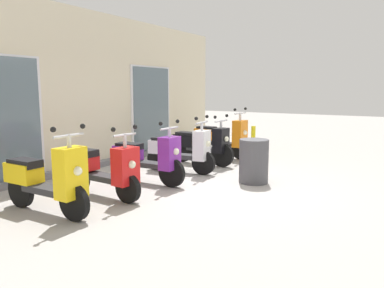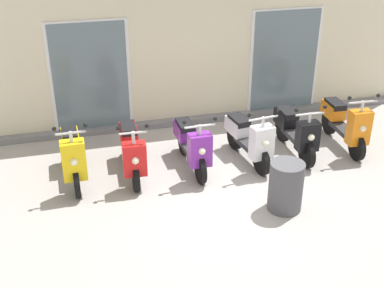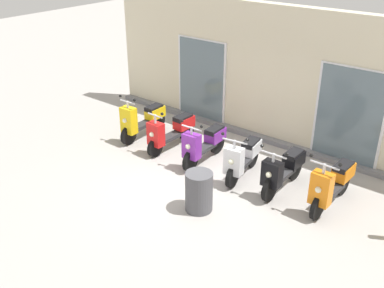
{
  "view_description": "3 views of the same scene",
  "coord_description": "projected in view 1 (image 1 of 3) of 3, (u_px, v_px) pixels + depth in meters",
  "views": [
    {
      "loc": [
        -5.62,
        -3.19,
        1.71
      ],
      "look_at": [
        0.48,
        0.67,
        0.63
      ],
      "focal_mm": 34.52,
      "sensor_mm": 36.0,
      "label": 1
    },
    {
      "loc": [
        -2.48,
        -6.68,
        4.56
      ],
      "look_at": [
        -0.51,
        0.92,
        0.52
      ],
      "focal_mm": 47.56,
      "sensor_mm": 36.0,
      "label": 2
    },
    {
      "loc": [
        5.02,
        -6.42,
        5.04
      ],
      "look_at": [
        -0.63,
        0.73,
        0.53
      ],
      "focal_mm": 42.2,
      "sensor_mm": 36.0,
      "label": 3
    }
  ],
  "objects": [
    {
      "name": "storefront_facade",
      "position": [
        87.0,
        93.0,
        8.03
      ],
      "size": [
        9.79,
        0.5,
        3.36
      ],
      "color": "beige",
      "rests_on": "ground_plane"
    },
    {
      "name": "scooter_yellow",
      "position": [
        47.0,
        179.0,
        5.01
      ],
      "size": [
        0.54,
        1.61,
        1.26
      ],
      "color": "black",
      "rests_on": "ground_plane"
    },
    {
      "name": "scooter_black",
      "position": [
        202.0,
        144.0,
        8.38
      ],
      "size": [
        0.61,
        1.61,
        1.15
      ],
      "color": "black",
      "rests_on": "ground_plane"
    },
    {
      "name": "trash_bin",
      "position": [
        254.0,
        161.0,
        6.75
      ],
      "size": [
        0.53,
        0.53,
        0.8
      ],
      "primitive_type": "cylinder",
      "color": "#4C4C51",
      "rests_on": "ground_plane"
    },
    {
      "name": "scooter_white",
      "position": [
        181.0,
        150.0,
        7.56
      ],
      "size": [
        0.61,
        1.52,
        1.19
      ],
      "color": "black",
      "rests_on": "ground_plane"
    },
    {
      "name": "curb_bollard",
      "position": [
        253.0,
        139.0,
        10.19
      ],
      "size": [
        0.12,
        0.12,
        0.7
      ],
      "primitive_type": "cylinder",
      "color": "yellow",
      "rests_on": "ground_plane"
    },
    {
      "name": "scooter_red",
      "position": [
        102.0,
        168.0,
        5.83
      ],
      "size": [
        0.52,
        1.58,
        1.17
      ],
      "color": "black",
      "rests_on": "ground_plane"
    },
    {
      "name": "scooter_purple",
      "position": [
        148.0,
        157.0,
        6.68
      ],
      "size": [
        0.59,
        1.59,
        1.17
      ],
      "color": "black",
      "rests_on": "ground_plane"
    },
    {
      "name": "scooter_orange",
      "position": [
        222.0,
        137.0,
        9.24
      ],
      "size": [
        0.62,
        1.64,
        1.26
      ],
      "color": "black",
      "rests_on": "ground_plane"
    },
    {
      "name": "ground_plane",
      "position": [
        209.0,
        185.0,
        6.64
      ],
      "size": [
        40.0,
        40.0,
        0.0
      ],
      "primitive_type": "plane",
      "color": "#A8A39E"
    }
  ]
}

